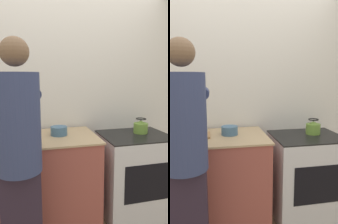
# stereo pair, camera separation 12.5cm
# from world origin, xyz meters

# --- Properties ---
(wall_back) EXTENTS (8.00, 0.05, 2.60)m
(wall_back) POSITION_xyz_m (0.00, 0.74, 1.30)
(wall_back) COLOR silver
(wall_back) RESTS_ON ground_plane
(counter) EXTENTS (1.45, 0.70, 0.94)m
(counter) POSITION_xyz_m (-0.42, 0.34, 0.47)
(counter) COLOR #9E4C42
(counter) RESTS_ON ground_plane
(oven) EXTENTS (0.74, 0.62, 0.90)m
(oven) POSITION_xyz_m (0.76, 0.31, 0.45)
(oven) COLOR silver
(oven) RESTS_ON ground_plane
(person) EXTENTS (0.36, 0.60, 1.79)m
(person) POSITION_xyz_m (-0.44, -0.21, 0.98)
(person) COLOR #2C202F
(person) RESTS_ON ground_plane
(cutting_board) EXTENTS (0.34, 0.23, 0.02)m
(cutting_board) POSITION_xyz_m (-0.43, 0.36, 0.95)
(cutting_board) COLOR #A87A4C
(cutting_board) RESTS_ON counter
(knife) EXTENTS (0.23, 0.08, 0.01)m
(knife) POSITION_xyz_m (-0.46, 0.35, 0.96)
(knife) COLOR silver
(knife) RESTS_ON cutting_board
(kettle) EXTENTS (0.16, 0.16, 0.17)m
(kettle) POSITION_xyz_m (0.85, 0.37, 0.97)
(kettle) COLOR olive
(kettle) RESTS_ON oven
(bowl_prep) EXTENTS (0.17, 0.17, 0.09)m
(bowl_prep) POSITION_xyz_m (-0.07, 0.37, 0.98)
(bowl_prep) COLOR #426684
(bowl_prep) RESTS_ON counter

